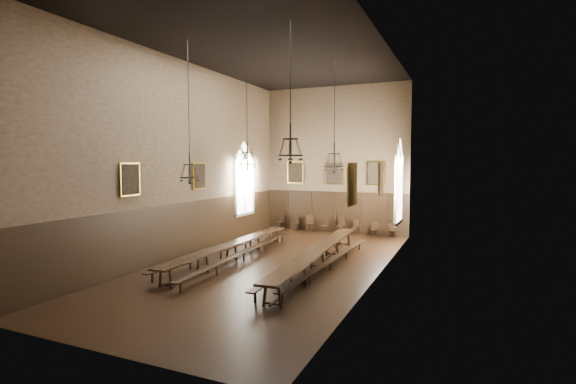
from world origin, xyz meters
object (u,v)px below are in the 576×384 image
Objects in this scene: chair_2 at (310,227)px; chair_6 at (375,232)px; chair_3 at (324,228)px; chandelier_front_right at (290,146)px; chandelier_back_right at (334,160)px; bench_right_outer at (330,264)px; table_left at (232,252)px; chair_0 at (280,225)px; bench_left_outer at (221,253)px; chandelier_back_left at (247,158)px; bench_right_inner at (305,262)px; chair_5 at (355,230)px; chair_1 at (294,226)px; chandelier_front_left at (190,167)px; table_right at (318,259)px; chair_4 at (341,229)px; chair_7 at (392,233)px; bench_left_inner at (244,255)px.

chair_2 is 1.18× the size of chair_6.
chair_3 is 12.68m from chandelier_front_right.
bench_right_outer is at bearing -75.97° from chandelier_back_right.
chair_3 reaches higher than bench_right_outer.
chair_0 is (-1.60, 8.60, -0.08)m from table_left.
bench_left_outer is at bearing -91.34° from chair_3.
chandelier_back_left is at bearing -136.25° from chair_6.
chair_0 is at bearing -168.13° from chair_3.
bench_right_inner is 8.56m from chair_5.
bench_right_inner is at bearing -65.04° from chair_1.
chair_2 reaches higher than chair_0.
table_left is 4.55m from chandelier_front_left.
chandelier_back_right is (-0.06, 2.36, 4.06)m from table_right.
chair_1 is at bearing 111.98° from chandelier_front_right.
chandelier_front_left is (1.27, -11.09, 3.87)m from chair_0.
chandelier_back_right is at bearing 4.12° from chandelier_back_left.
table_left is 3.48m from bench_right_inner.
chair_3 is at bearing -176.55° from chair_4.
chair_6 is 0.99m from chair_7.
chair_0 is 7.18m from chair_7.
chair_2 is 0.94m from chair_3.
chair_3 is 3.16m from chair_6.
chair_6 is 0.16× the size of chandelier_front_left.
chandelier_front_right is at bearing -78.22° from bench_right_inner.
chandelier_front_right is (4.42, -0.44, 0.71)m from chandelier_front_left.
chair_1 is (-4.04, 8.60, 0.00)m from bench_right_inner.
chair_1 is 3.96m from chair_5.
bench_left_outer is 0.92× the size of bench_right_inner.
chair_2 is 1.00× the size of chair_4.
chair_6 is (5.15, -0.05, -0.02)m from chair_1.
chandelier_front_left is at bearing -83.70° from bench_left_outer.
chair_0 is 9.26m from chandelier_back_right.
table_right is 1.14× the size of bench_right_outer.
chandelier_back_right is at bearing 91.42° from table_right.
bench_left_outer is at bearing -129.92° from chair_6.
chair_7 is (2.10, 8.59, -0.02)m from bench_right_inner.
chair_0 is (-5.08, 8.62, 0.02)m from bench_right_inner.
chandelier_front_right reaches higher than bench_right_inner.
chair_1 is at bearing 14.24° from chair_0.
chandelier_front_left reaches higher than table_left.
chandelier_front_left is at bearing 174.37° from chandelier_front_right.
bench_left_inner is 5.88m from chandelier_back_right.
chair_0 reaches higher than bench_left_outer.
chair_3 is 1.00× the size of chair_5.
chair_5 is 8.57m from chandelier_back_left.
chandelier_front_right is (-0.45, -3.03, 4.62)m from bench_right_outer.
chandelier_back_right and chandelier_front_left have the same top height.
chair_5 is at bearing 64.62° from bench_left_outer.
chandelier_back_right is (-1.64, -6.10, 4.22)m from chair_7.
chair_6 reaches higher than chair_7.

